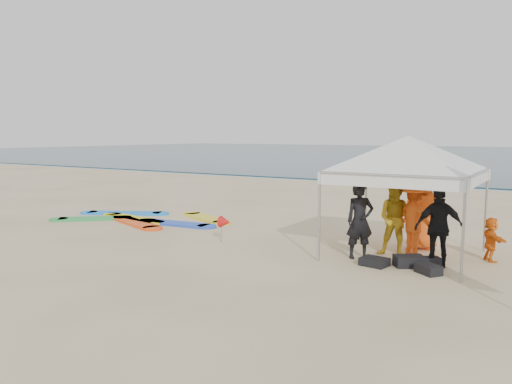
{
  "coord_description": "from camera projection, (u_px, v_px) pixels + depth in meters",
  "views": [
    {
      "loc": [
        6.39,
        -7.45,
        2.58
      ],
      "look_at": [
        0.1,
        2.6,
        1.2
      ],
      "focal_mm": 35.0,
      "sensor_mm": 36.0,
      "label": 1
    }
  ],
  "objects": [
    {
      "name": "surfboard_spread",
      "position": [
        144.0,
        219.0,
        15.04
      ],
      "size": [
        5.02,
        3.4,
        0.07
      ],
      "color": "#1C80EE",
      "rests_on": "ground"
    },
    {
      "name": "person_seated",
      "position": [
        491.0,
        239.0,
        10.13
      ],
      "size": [
        0.66,
        0.86,
        0.91
      ],
      "primitive_type": "imported",
      "rotation": [
        0.0,
        0.0,
        2.11
      ],
      "color": "orange",
      "rests_on": "ground"
    },
    {
      "name": "person_black_a",
      "position": [
        360.0,
        221.0,
        10.33
      ],
      "size": [
        0.69,
        0.67,
        1.59
      ],
      "primitive_type": "imported",
      "rotation": [
        0.0,
        0.0,
        0.72
      ],
      "color": "black",
      "rests_on": "ground"
    },
    {
      "name": "person_orange_b",
      "position": [
        423.0,
        210.0,
        11.16
      ],
      "size": [
        0.92,
        0.65,
        1.77
      ],
      "primitive_type": "imported",
      "rotation": [
        0.0,
        0.0,
        3.25
      ],
      "color": "#FF5D16",
      "rests_on": "ground"
    },
    {
      "name": "ocean",
      "position": [
        506.0,
        155.0,
        60.46
      ],
      "size": [
        160.0,
        84.0,
        0.08
      ],
      "primitive_type": "cube",
      "color": "#0C2633",
      "rests_on": "ground"
    },
    {
      "name": "shoreline_foam",
      "position": [
        417.0,
        185.0,
        25.27
      ],
      "size": [
        160.0,
        1.2,
        0.01
      ],
      "primitive_type": "cube",
      "color": "silver",
      "rests_on": "ground"
    },
    {
      "name": "gear_pile",
      "position": [
        407.0,
        263.0,
        9.65
      ],
      "size": [
        1.59,
        0.97,
        0.22
      ],
      "color": "black",
      "rests_on": "ground"
    },
    {
      "name": "canopy_tent",
      "position": [
        409.0,
        136.0,
        10.31
      ],
      "size": [
        3.86,
        3.86,
        2.91
      ],
      "color": "#A5A5A8",
      "rests_on": "ground"
    },
    {
      "name": "ground",
      "position": [
        183.0,
        264.0,
        9.94
      ],
      "size": [
        120.0,
        120.0,
        0.0
      ],
      "primitive_type": "plane",
      "color": "beige",
      "rests_on": "ground"
    },
    {
      "name": "person_orange_a",
      "position": [
        415.0,
        219.0,
        10.46
      ],
      "size": [
        1.2,
        1.01,
        1.61
      ],
      "primitive_type": "imported",
      "rotation": [
        0.0,
        0.0,
        2.66
      ],
      "color": "#EF5515",
      "rests_on": "ground"
    },
    {
      "name": "person_black_b",
      "position": [
        439.0,
        227.0,
        9.61
      ],
      "size": [
        1.0,
        0.81,
        1.58
      ],
      "primitive_type": "imported",
      "rotation": [
        0.0,
        0.0,
        3.68
      ],
      "color": "black",
      "rests_on": "ground"
    },
    {
      "name": "marker_pennant",
      "position": [
        225.0,
        222.0,
        11.86
      ],
      "size": [
        0.28,
        0.28,
        0.64
      ],
      "color": "#A5A5A8",
      "rests_on": "ground"
    },
    {
      "name": "person_yellow",
      "position": [
        396.0,
        219.0,
        10.51
      ],
      "size": [
        0.86,
        0.72,
        1.6
      ],
      "primitive_type": "imported",
      "rotation": [
        0.0,
        0.0,
        0.16
      ],
      "color": "gold",
      "rests_on": "ground"
    }
  ]
}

